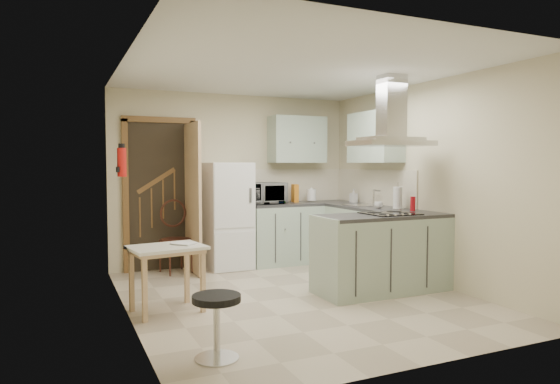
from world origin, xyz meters
name	(u,v)px	position (x,y,z in m)	size (l,w,h in m)	color
floor	(296,297)	(0.00, 0.00, 0.00)	(4.20, 4.20, 0.00)	#BFAF95
ceiling	(297,70)	(0.00, 0.00, 2.50)	(4.20, 4.20, 0.00)	silver
back_wall	(234,180)	(0.00, 2.10, 1.25)	(3.60, 3.60, 0.00)	beige
left_wall	(127,188)	(-1.80, 0.00, 1.25)	(4.20, 4.20, 0.00)	beige
right_wall	(426,183)	(1.80, 0.00, 1.25)	(4.20, 4.20, 0.00)	beige
doorway	(160,195)	(-1.10, 2.07, 1.05)	(1.10, 0.12, 2.10)	brown
fridge	(228,216)	(-0.20, 1.80, 0.75)	(0.60, 0.60, 1.50)	white
counter_back	(283,233)	(0.66, 1.80, 0.45)	(1.08, 0.60, 0.90)	#9EB2A0
counter_right	(356,236)	(1.50, 1.12, 0.45)	(0.60, 1.95, 0.90)	#9EB2A0
splashback	(293,185)	(0.96, 2.09, 1.15)	(1.68, 0.02, 0.50)	beige
wall_cabinet_back	(297,140)	(0.95, 1.93, 1.85)	(0.85, 0.35, 0.70)	#9EB2A0
wall_cabinet_right	(375,137)	(1.62, 0.85, 1.85)	(0.35, 0.90, 0.70)	#9EB2A0
peninsula	(383,253)	(1.02, -0.18, 0.45)	(1.55, 0.65, 0.90)	#9EB2A0
hob	(390,213)	(1.12, -0.18, 0.91)	(0.58, 0.50, 0.01)	black
extractor_hood	(391,143)	(1.12, -0.18, 1.72)	(0.90, 0.55, 0.10)	silver
sink	(363,205)	(1.50, 0.95, 0.91)	(0.45, 0.40, 0.01)	silver
fire_extinguisher	(122,162)	(-1.74, 0.90, 1.50)	(0.10, 0.10, 0.32)	#B2140F
drop_leaf_table	(167,279)	(-1.42, 0.03, 0.33)	(0.71, 0.53, 0.67)	#C7B97B
bentwood_chair	(176,240)	(-0.95, 1.80, 0.45)	(0.40, 0.40, 0.90)	#4A2E18
stool	(217,327)	(-1.33, -1.34, 0.25)	(0.37, 0.37, 0.50)	black
microwave	(265,193)	(0.36, 1.78, 1.05)	(0.56, 0.38, 0.31)	black
kettle	(311,195)	(1.16, 1.86, 1.01)	(0.15, 0.15, 0.21)	white
cereal_box	(295,193)	(0.91, 1.91, 1.04)	(0.07, 0.18, 0.27)	orange
soap_bottle	(354,196)	(1.67, 1.46, 1.00)	(0.09, 0.09, 0.20)	#A8A6B2
paper_towel	(398,198)	(1.60, 0.30, 1.05)	(0.12, 0.12, 0.30)	silver
cup	(379,205)	(1.43, 0.48, 0.94)	(0.11, 0.11, 0.08)	white
red_bottle	(413,204)	(1.61, 0.01, 0.99)	(0.06, 0.06, 0.18)	red
book	(178,241)	(-1.31, 0.00, 0.72)	(0.17, 0.23, 0.10)	brown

